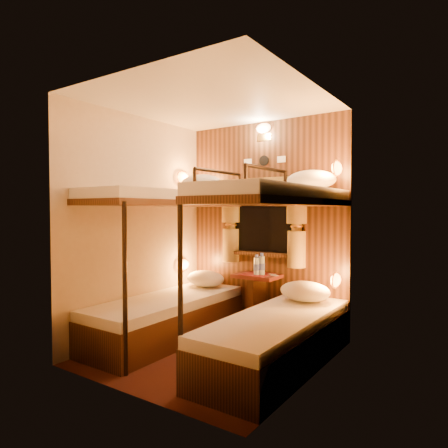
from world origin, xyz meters
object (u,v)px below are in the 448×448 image
Objects in this scene: bunk_right at (277,303)px; table at (257,295)px; bunk_left at (167,287)px; bottle_right at (262,265)px; bottle_left at (257,266)px.

bunk_right is 1.02m from table.
bunk_left is at bearing 180.00° from bunk_right.
bunk_right is at bearing -53.06° from bottle_right.
bunk_left is at bearing -132.37° from bottle_left.
bunk_left is at bearing -133.23° from bottle_right.
bottle_left reaches higher than table.
bunk_right reaches higher than bottle_right.
table is at bearing 129.67° from bunk_right.
bunk_left is 1.00× the size of bunk_right.
bottle_left is 0.06m from bottle_right.
bottle_right is at bearing 46.77° from bunk_left.
bunk_left is 8.23× the size of bottle_left.
bunk_right is 0.98m from bottle_right.
table is (-0.65, 0.78, -0.14)m from bunk_right.
bottle_left is at bearing -62.99° from table.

